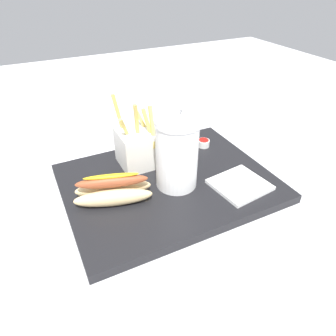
% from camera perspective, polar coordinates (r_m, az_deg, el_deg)
% --- Properties ---
extents(ground_plane, '(2.40, 2.40, 0.02)m').
position_cam_1_polar(ground_plane, '(0.70, 0.00, -4.05)').
color(ground_plane, silver).
extents(food_tray, '(0.45, 0.35, 0.02)m').
position_cam_1_polar(food_tray, '(0.69, 0.00, -2.75)').
color(food_tray, black).
rests_on(food_tray, ground_plane).
extents(soda_cup, '(0.09, 0.09, 0.23)m').
position_cam_1_polar(soda_cup, '(0.63, 1.65, 2.79)').
color(soda_cup, white).
rests_on(soda_cup, food_tray).
extents(fries_basket, '(0.08, 0.09, 0.17)m').
position_cam_1_polar(fries_basket, '(0.71, -5.78, 3.88)').
color(fries_basket, white).
rests_on(fries_basket, food_tray).
extents(hot_dog_1, '(0.16, 0.10, 0.06)m').
position_cam_1_polar(hot_dog_1, '(0.62, -10.14, -4.08)').
color(hot_dog_1, '#E5C689').
rests_on(hot_dog_1, food_tray).
extents(ketchup_cup_1, '(0.03, 0.03, 0.02)m').
position_cam_1_polar(ketchup_cup_1, '(0.79, 2.63, 4.30)').
color(ketchup_cup_1, white).
rests_on(ketchup_cup_1, food_tray).
extents(ketchup_cup_2, '(0.03, 0.03, 0.02)m').
position_cam_1_polar(ketchup_cup_2, '(0.81, 6.61, 4.67)').
color(ketchup_cup_2, white).
rests_on(ketchup_cup_2, food_tray).
extents(napkin_stack, '(0.12, 0.11, 0.01)m').
position_cam_1_polar(napkin_stack, '(0.68, 13.13, -3.03)').
color(napkin_stack, white).
rests_on(napkin_stack, food_tray).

